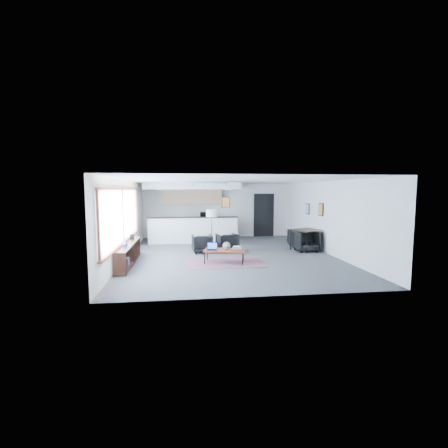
{
  "coord_description": "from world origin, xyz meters",
  "views": [
    {
      "loc": [
        -1.6,
        -11.09,
        2.27
      ],
      "look_at": [
        -0.17,
        0.4,
        1.06
      ],
      "focal_mm": 26.0,
      "sensor_mm": 36.0,
      "label": 1
    }
  ],
  "objects": [
    {
      "name": "track_light",
      "position": [
        -0.59,
        2.2,
        2.53
      ],
      "size": [
        1.6,
        0.07,
        0.15
      ],
      "color": "silver",
      "rests_on": "room"
    },
    {
      "name": "ceramic_pot",
      "position": [
        -0.29,
        -1.21,
        0.54
      ],
      "size": [
        0.25,
        0.25,
        0.25
      ],
      "rotation": [
        0.0,
        0.0,
        -0.21
      ],
      "color": "gray",
      "rests_on": "coffee_table"
    },
    {
      "name": "book_stack",
      "position": [
        0.07,
        -1.06,
        0.45
      ],
      "size": [
        0.29,
        0.24,
        0.09
      ],
      "rotation": [
        0.0,
        0.0,
        -0.07
      ],
      "color": "silver",
      "rests_on": "coffee_table"
    },
    {
      "name": "coffee_table",
      "position": [
        -0.35,
        -1.17,
        0.38
      ],
      "size": [
        1.38,
        0.94,
        0.41
      ],
      "rotation": [
        0.0,
        0.0,
        -0.22
      ],
      "color": "maroon",
      "rests_on": "floor"
    },
    {
      "name": "console",
      "position": [
        -3.3,
        -1.05,
        0.33
      ],
      "size": [
        0.35,
        3.0,
        0.8
      ],
      "color": "black",
      "rests_on": "floor"
    },
    {
      "name": "armchair_right",
      "position": [
        -0.02,
        0.67,
        0.37
      ],
      "size": [
        0.83,
        0.79,
        0.74
      ],
      "primitive_type": "imported",
      "rotation": [
        0.0,
        0.0,
        3.32
      ],
      "color": "black",
      "rests_on": "floor"
    },
    {
      "name": "coaster",
      "position": [
        -0.22,
        -1.37,
        0.42
      ],
      "size": [
        0.1,
        0.1,
        0.01
      ],
      "rotation": [
        0.0,
        0.0,
        0.17
      ],
      "color": "#E5590C",
      "rests_on": "coffee_table"
    },
    {
      "name": "floor_lamp",
      "position": [
        -0.52,
        1.45,
        1.32
      ],
      "size": [
        0.47,
        0.47,
        1.51
      ],
      "rotation": [
        0.0,
        0.0,
        -0.1
      ],
      "color": "black",
      "rests_on": "floor"
    },
    {
      "name": "dining_chair_far",
      "position": [
        3.0,
        1.4,
        0.33
      ],
      "size": [
        0.67,
        0.63,
        0.65
      ],
      "primitive_type": "imported",
      "rotation": [
        0.0,
        0.0,
        3.08
      ],
      "color": "black",
      "rests_on": "floor"
    },
    {
      "name": "wall_art_lower",
      "position": [
        3.47,
        0.4,
        1.55
      ],
      "size": [
        0.03,
        0.38,
        0.48
      ],
      "color": "black",
      "rests_on": "room"
    },
    {
      "name": "laptop",
      "position": [
        -0.73,
        -1.16,
        0.48
      ],
      "size": [
        0.35,
        0.31,
        0.23
      ],
      "rotation": [
        0.0,
        0.0,
        -0.18
      ],
      "color": "black",
      "rests_on": "coffee_table"
    },
    {
      "name": "window",
      "position": [
        -3.46,
        -0.9,
        1.46
      ],
      "size": [
        0.1,
        5.95,
        1.66
      ],
      "color": "#8CBFFF",
      "rests_on": "room"
    },
    {
      "name": "wall_art_upper",
      "position": [
        3.47,
        1.7,
        1.5
      ],
      "size": [
        0.03,
        0.34,
        0.44
      ],
      "color": "black",
      "rests_on": "room"
    },
    {
      "name": "room",
      "position": [
        0.0,
        0.0,
        1.3
      ],
      "size": [
        7.02,
        9.02,
        2.62
      ],
      "color": "#49494C",
      "rests_on": "ground"
    },
    {
      "name": "dining_chair_near",
      "position": [
        2.92,
        0.33,
        0.35
      ],
      "size": [
        0.7,
        0.65,
        0.7
      ],
      "primitive_type": "imported",
      "rotation": [
        0.0,
        0.0,
        0.03
      ],
      "color": "black",
      "rests_on": "floor"
    },
    {
      "name": "kitchenette",
      "position": [
        -1.2,
        3.71,
        1.38
      ],
      "size": [
        4.2,
        1.96,
        2.6
      ],
      "color": "white",
      "rests_on": "floor"
    },
    {
      "name": "dining_table",
      "position": [
        3.0,
        0.5,
        0.72
      ],
      "size": [
        1.24,
        1.24,
        0.79
      ],
      "rotation": [
        0.0,
        0.0,
        0.42
      ],
      "color": "black",
      "rests_on": "floor"
    },
    {
      "name": "kilim_rug",
      "position": [
        -0.35,
        -1.17,
        0.01
      ],
      "size": [
        2.48,
        1.75,
        0.01
      ],
      "rotation": [
        0.0,
        0.0,
        0.05
      ],
      "color": "#693E51",
      "rests_on": "floor"
    },
    {
      "name": "armchair_left",
      "position": [
        -0.95,
        0.57,
        0.36
      ],
      "size": [
        0.76,
        0.71,
        0.72
      ],
      "primitive_type": "imported",
      "rotation": [
        0.0,
        0.0,
        3.23
      ],
      "color": "black",
      "rests_on": "floor"
    },
    {
      "name": "microwave",
      "position": [
        -0.55,
        4.15,
        1.12
      ],
      "size": [
        0.57,
        0.35,
        0.37
      ],
      "primitive_type": "imported",
      "rotation": [
        0.0,
        0.0,
        -0.09
      ],
      "color": "black",
      "rests_on": "kitchenette"
    },
    {
      "name": "doorway",
      "position": [
        2.3,
        4.42,
        1.07
      ],
      "size": [
        1.1,
        0.12,
        2.15
      ],
      "color": "black",
      "rests_on": "room"
    }
  ]
}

